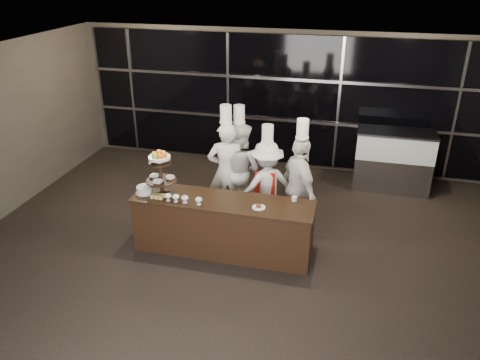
% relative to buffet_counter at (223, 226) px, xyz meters
% --- Properties ---
extents(room, '(10.00, 10.00, 10.00)m').
position_rel_buffet_counter_xyz_m(room, '(0.30, -1.29, 1.03)').
color(room, black).
rests_on(room, ground).
extents(window_wall, '(8.60, 0.10, 2.80)m').
position_rel_buffet_counter_xyz_m(window_wall, '(0.30, 3.64, 1.04)').
color(window_wall, black).
rests_on(window_wall, ground).
extents(buffet_counter, '(2.84, 0.74, 0.92)m').
position_rel_buffet_counter_xyz_m(buffet_counter, '(0.00, 0.00, 0.00)').
color(buffet_counter, black).
rests_on(buffet_counter, ground).
extents(display_stand, '(0.48, 0.48, 0.74)m').
position_rel_buffet_counter_xyz_m(display_stand, '(-1.00, -0.00, 0.87)').
color(display_stand, black).
rests_on(display_stand, buffet_counter).
extents(compotes, '(0.60, 0.11, 0.12)m').
position_rel_buffet_counter_xyz_m(compotes, '(-0.58, -0.22, 0.54)').
color(compotes, silver).
rests_on(compotes, buffet_counter).
extents(layer_cake, '(0.30, 0.30, 0.11)m').
position_rel_buffet_counter_xyz_m(layer_cake, '(-1.27, -0.05, 0.51)').
color(layer_cake, white).
rests_on(layer_cake, buffet_counter).
extents(pastry_squares, '(0.20, 0.13, 0.05)m').
position_rel_buffet_counter_xyz_m(pastry_squares, '(-1.01, -0.17, 0.48)').
color(pastry_squares, '#D5C168').
rests_on(pastry_squares, buffet_counter).
extents(small_plate, '(0.20, 0.20, 0.05)m').
position_rel_buffet_counter_xyz_m(small_plate, '(0.59, -0.10, 0.47)').
color(small_plate, white).
rests_on(small_plate, buffet_counter).
extents(chef_cup, '(0.08, 0.08, 0.07)m').
position_rel_buffet_counter_xyz_m(chef_cup, '(1.07, 0.25, 0.49)').
color(chef_cup, white).
rests_on(chef_cup, buffet_counter).
extents(display_case, '(1.50, 0.66, 1.24)m').
position_rel_buffet_counter_xyz_m(display_case, '(2.69, 3.01, 0.22)').
color(display_case, '#A5A5AA').
rests_on(display_case, ground).
extents(chef_a, '(0.76, 0.61, 2.11)m').
position_rel_buffet_counter_xyz_m(chef_a, '(-0.23, 1.07, 0.46)').
color(chef_a, silver).
rests_on(chef_a, ground).
extents(chef_b, '(1.05, 0.96, 2.06)m').
position_rel_buffet_counter_xyz_m(chef_b, '(-0.06, 1.26, 0.43)').
color(chef_b, silver).
rests_on(chef_b, ground).
extents(chef_c, '(1.16, 1.05, 1.86)m').
position_rel_buffet_counter_xyz_m(chef_c, '(0.50, 0.97, 0.33)').
color(chef_c, silver).
rests_on(chef_c, ground).
extents(chef_d, '(0.92, 1.10, 2.06)m').
position_rel_buffet_counter_xyz_m(chef_d, '(1.08, 0.78, 0.43)').
color(chef_d, silver).
rests_on(chef_d, ground).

